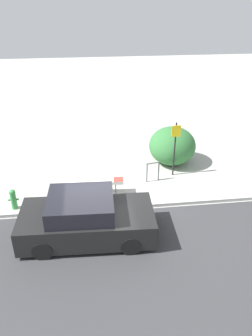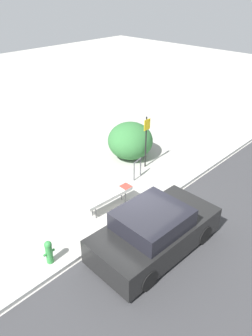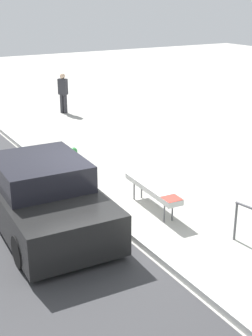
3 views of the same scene
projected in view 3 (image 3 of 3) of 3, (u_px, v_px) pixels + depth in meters
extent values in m
plane|color=#ADAAA3|center=(113.00, 221.00, 10.08)|extent=(60.00, 60.00, 0.00)
cube|color=#B7B7B2|center=(113.00, 218.00, 10.06)|extent=(60.00, 0.20, 0.13)
cylinder|color=#515156|center=(134.00, 190.00, 11.08)|extent=(0.04, 0.04, 0.46)
cylinder|color=#515156|center=(164.00, 213.00, 9.94)|extent=(0.04, 0.04, 0.46)
cylinder|color=#515156|center=(142.00, 189.00, 11.17)|extent=(0.04, 0.04, 0.46)
cylinder|color=#515156|center=(172.00, 211.00, 10.02)|extent=(0.04, 0.04, 0.46)
cube|color=silver|center=(153.00, 188.00, 10.45)|extent=(1.97, 0.47, 0.13)
cube|color=red|center=(172.00, 198.00, 9.76)|extent=(0.38, 0.38, 0.01)
cylinder|color=#515156|center=(235.00, 221.00, 9.18)|extent=(0.05, 0.05, 0.80)
cylinder|color=#515156|center=(248.00, 207.00, 8.86)|extent=(0.55, 0.15, 0.05)
cylinder|color=#338C3F|center=(74.00, 164.00, 12.63)|extent=(0.20, 0.20, 0.60)
sphere|color=#338C3F|center=(73.00, 151.00, 12.50)|extent=(0.22, 0.22, 0.22)
cylinder|color=#338C3F|center=(72.00, 160.00, 12.72)|extent=(0.08, 0.07, 0.07)
cylinder|color=#338C3F|center=(76.00, 163.00, 12.49)|extent=(0.08, 0.07, 0.07)
cylinder|color=#333338|center=(65.00, 104.00, 19.28)|extent=(0.15, 0.15, 0.78)
cylinder|color=#333338|center=(62.00, 104.00, 19.34)|extent=(0.15, 0.15, 0.78)
cube|color=#333338|center=(63.00, 87.00, 19.06)|extent=(0.42, 0.39, 0.64)
sphere|color=beige|center=(62.00, 76.00, 18.92)|extent=(0.22, 0.22, 0.22)
cylinder|color=black|center=(109.00, 230.00, 9.06)|extent=(0.61, 0.20, 0.60)
cylinder|color=black|center=(20.00, 251.00, 8.29)|extent=(0.61, 0.20, 0.60)
cylinder|color=black|center=(63.00, 186.00, 11.14)|extent=(0.61, 0.20, 0.60)
cube|color=black|center=(44.00, 204.00, 9.64)|extent=(4.12, 2.06, 0.80)
cube|color=black|center=(40.00, 172.00, 9.55)|extent=(2.01, 1.79, 0.56)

